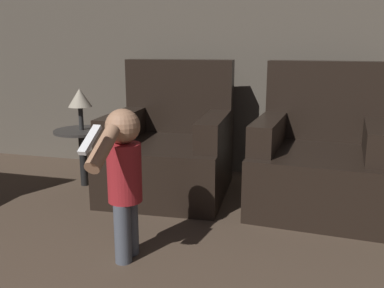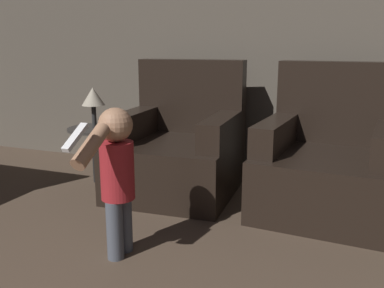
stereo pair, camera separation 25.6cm
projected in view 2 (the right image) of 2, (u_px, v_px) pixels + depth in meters
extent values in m
cube|color=#51493F|center=(248.00, 19.00, 3.48)|extent=(8.40, 0.05, 2.60)
cube|color=black|center=(176.00, 167.00, 3.21)|extent=(0.90, 0.95, 0.40)
cube|color=black|center=(192.00, 96.00, 3.44)|extent=(0.86, 0.21, 0.58)
cube|color=black|center=(133.00, 125.00, 3.24)|extent=(0.20, 0.75, 0.20)
cube|color=black|center=(222.00, 130.00, 3.03)|extent=(0.20, 0.75, 0.20)
cube|color=black|center=(326.00, 183.00, 2.82)|extent=(0.92, 0.96, 0.40)
cube|color=black|center=(339.00, 103.00, 3.04)|extent=(0.86, 0.22, 0.58)
cube|color=black|center=(276.00, 134.00, 2.90)|extent=(0.22, 0.75, 0.20)
cylinder|color=#474C56|center=(115.00, 230.00, 2.21)|extent=(0.09, 0.09, 0.32)
cylinder|color=#474C56|center=(124.00, 223.00, 2.30)|extent=(0.09, 0.09, 0.32)
cylinder|color=maroon|center=(117.00, 170.00, 2.19)|extent=(0.17, 0.17, 0.30)
sphere|color=#A37556|center=(115.00, 125.00, 2.13)|extent=(0.17, 0.17, 0.17)
cylinder|color=#A37556|center=(128.00, 167.00, 2.29)|extent=(0.07, 0.07, 0.25)
cylinder|color=#A37556|center=(91.00, 146.00, 1.95)|extent=(0.07, 0.26, 0.19)
cube|color=white|center=(75.00, 137.00, 1.84)|extent=(0.04, 0.16, 0.10)
cylinder|color=black|center=(96.00, 156.00, 3.45)|extent=(0.06, 0.06, 0.43)
cylinder|color=#2D2B28|center=(95.00, 129.00, 3.40)|extent=(0.43, 0.43, 0.02)
cylinder|color=#262626|center=(94.00, 117.00, 3.38)|extent=(0.04, 0.04, 0.18)
cone|color=#9E937F|center=(93.00, 96.00, 3.34)|extent=(0.18, 0.18, 0.14)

